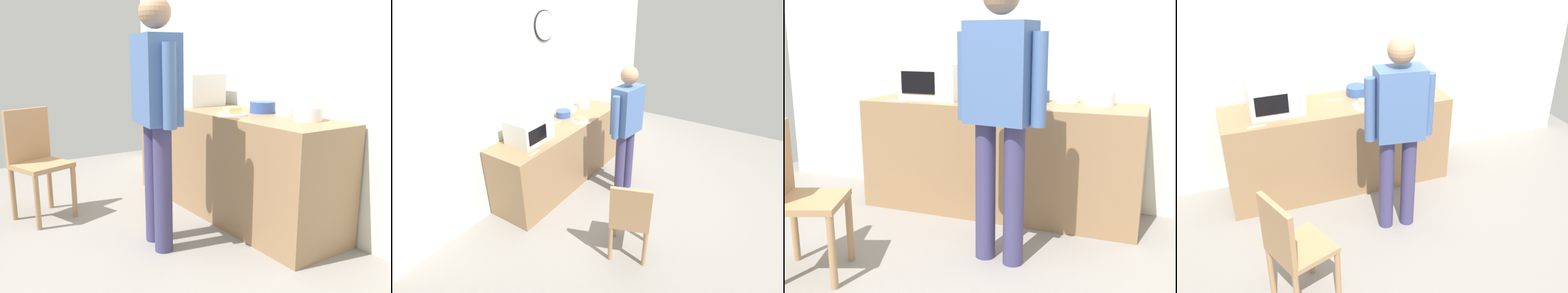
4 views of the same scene
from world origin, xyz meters
The scene contains 12 objects.
ground_plane centered at (0.00, 0.00, 0.00)m, with size 6.00×6.00×0.00m, color gray.
back_wall centered at (0.00, 1.60, 1.30)m, with size 5.40×0.13×2.60m.
kitchen_counter centered at (-0.29, 1.22, 0.46)m, with size 2.24×0.62×0.91m, color #93704C.
microwave centered at (-0.88, 1.24, 1.06)m, with size 0.50×0.39×0.30m.
sandwich_plate centered at (-0.06, 1.06, 0.93)m, with size 0.24×0.24×0.07m.
salad_bowl centered at (0.47, 1.35, 0.96)m, with size 0.21×0.21×0.10m, color white.
cereal_bowl centered at (-0.04, 1.37, 0.96)m, with size 0.21×0.21×0.09m, color #33519E.
mixing_bowl centered at (0.21, 1.41, 0.94)m, with size 0.18×0.18×0.06m, color white.
fork_utensil centered at (-1.10, 0.97, 0.92)m, with size 0.17×0.02×0.01m, color silver.
spoon_utensil centered at (-0.29, 1.31, 0.92)m, with size 0.17×0.02×0.01m, color silver.
person_standing centered at (-0.01, 0.36, 1.04)m, with size 0.59×0.29×1.77m.
wooden_chair centered at (-1.08, -0.25, 0.52)m, with size 0.51×0.51×0.94m.
Camera 2 is at (-3.36, -1.21, 2.63)m, focal length 28.35 mm.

